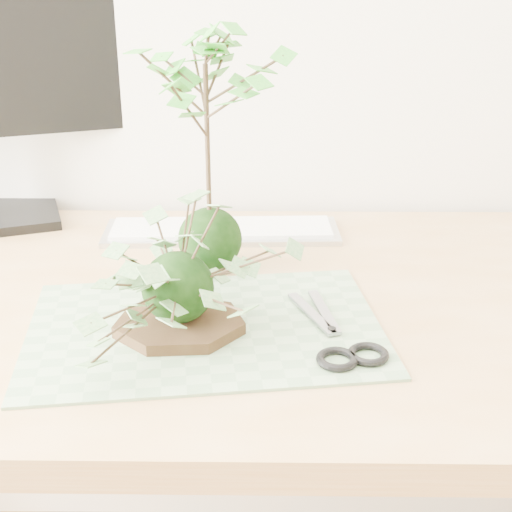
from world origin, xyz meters
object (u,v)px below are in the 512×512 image
ivy_kokedama (176,256)px  maple_kokedama (206,82)px  desk (241,351)px  keyboard (222,231)px

ivy_kokedama → maple_kokedama: bearing=82.8°
ivy_kokedama → desk: bearing=54.8°
desk → keyboard: (-0.04, 0.23, 0.10)m
ivy_kokedama → maple_kokedama: size_ratio=0.81×
desk → ivy_kokedama: bearing=-125.2°
maple_kokedama → keyboard: size_ratio=1.00×
ivy_kokedama → keyboard: ivy_kokedama is taller
keyboard → maple_kokedama: bearing=-95.8°
maple_kokedama → ivy_kokedama: bearing=-97.2°
desk → ivy_kokedama: 0.23m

